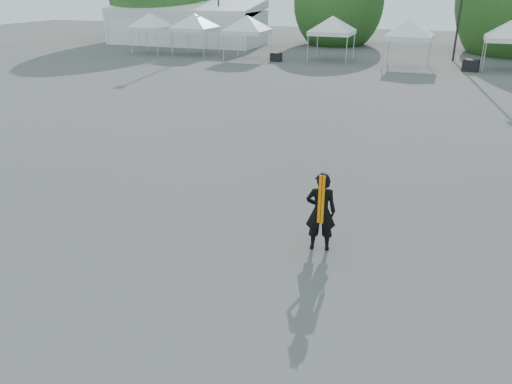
% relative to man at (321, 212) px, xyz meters
% --- Properties ---
extents(ground, '(120.00, 120.00, 0.00)m').
position_rel_man_xyz_m(ground, '(-0.49, 1.08, -0.93)').
color(ground, '#474442').
rests_on(ground, ground).
extents(marquee, '(15.00, 6.25, 4.23)m').
position_rel_man_xyz_m(marquee, '(-22.49, 36.08, 1.04)').
color(marquee, white).
rests_on(marquee, ground).
extents(tree_mid_w, '(4.16, 4.16, 6.33)m').
position_rel_man_xyz_m(tree_mid_w, '(-8.49, 41.08, 3.00)').
color(tree_mid_w, '#382314').
rests_on(tree_mid_w, ground).
extents(tent_a, '(3.88, 3.88, 3.88)m').
position_rel_man_xyz_m(tent_a, '(-21.97, 28.75, 2.13)').
color(tent_a, silver).
rests_on(tent_a, ground).
extents(tent_b, '(4.43, 4.43, 3.88)m').
position_rel_man_xyz_m(tent_b, '(-18.01, 29.18, 2.13)').
color(tent_b, silver).
rests_on(tent_b, ground).
extents(tent_c, '(4.38, 4.38, 3.88)m').
position_rel_man_xyz_m(tent_c, '(-12.93, 28.28, 2.13)').
color(tent_c, silver).
rests_on(tent_c, ground).
extents(tent_d, '(4.51, 4.51, 3.88)m').
position_rel_man_xyz_m(tent_d, '(-6.52, 29.91, 2.13)').
color(tent_d, silver).
rests_on(tent_d, ground).
extents(tent_e, '(4.50, 4.50, 3.88)m').
position_rel_man_xyz_m(tent_e, '(-0.65, 28.30, 2.13)').
color(tent_e, silver).
rests_on(tent_e, ground).
extents(tent_f, '(4.11, 4.11, 3.88)m').
position_rel_man_xyz_m(tent_f, '(5.79, 29.30, 2.13)').
color(tent_f, silver).
rests_on(tent_f, ground).
extents(man, '(0.76, 0.59, 1.85)m').
position_rel_man_xyz_m(man, '(0.00, 0.00, 0.00)').
color(man, black).
rests_on(man, ground).
extents(crate_west, '(0.90, 0.72, 0.66)m').
position_rel_man_xyz_m(crate_west, '(-10.38, 27.89, -0.60)').
color(crate_west, black).
rests_on(crate_west, ground).
extents(crate_mid, '(1.17, 0.99, 0.80)m').
position_rel_man_xyz_m(crate_mid, '(3.69, 28.04, -0.53)').
color(crate_mid, black).
rests_on(crate_mid, ground).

